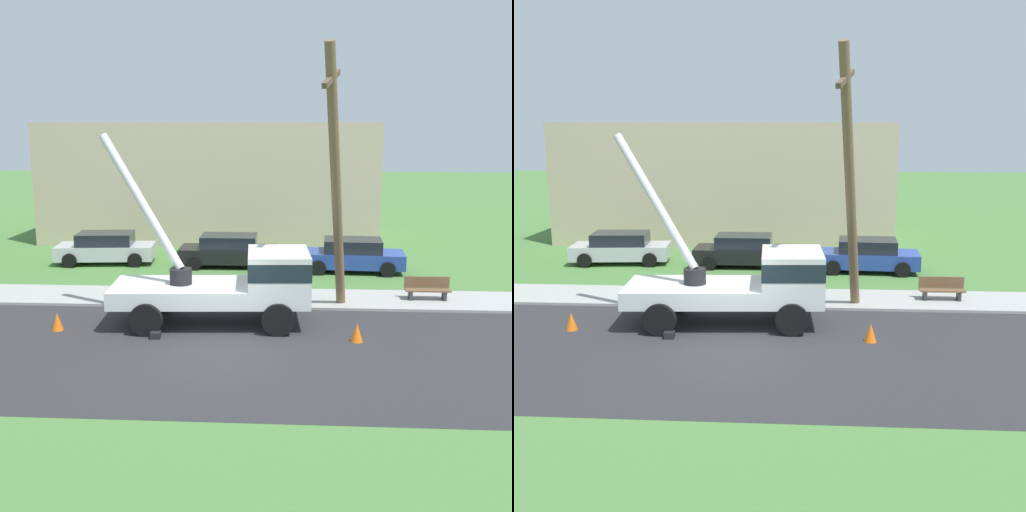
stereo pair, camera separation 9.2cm
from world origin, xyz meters
TOP-DOWN VIEW (x-y plane):
  - ground_plane at (0.00, 12.00)m, footprint 120.00×120.00m
  - road_asphalt at (0.00, 0.00)m, footprint 80.00×8.37m
  - sidewalk_strip at (0.00, 5.46)m, footprint 80.00×2.54m
  - utility_truck at (0.27, 2.65)m, footprint 6.90×3.21m
  - leaning_utility_pole at (3.35, 3.65)m, footprint 1.18×3.31m
  - traffic_cone_ahead at (3.91, 1.10)m, footprint 0.36×0.36m
  - traffic_cone_behind at (-5.23, 1.60)m, footprint 0.36×0.36m
  - parked_sedan_silver at (-6.58, 11.21)m, footprint 4.55×2.29m
  - parked_sedan_black at (-0.85, 10.90)m, footprint 4.41×2.04m
  - parked_sedan_blue at (4.60, 10.21)m, footprint 4.49×2.18m
  - park_bench at (6.85, 5.52)m, footprint 1.60×0.45m
  - lowrise_building_backdrop at (-2.55, 18.17)m, footprint 18.00×6.00m

SIDE VIEW (x-z plane):
  - ground_plane at x=0.00m, z-range 0.00..0.00m
  - road_asphalt at x=0.00m, z-range 0.00..0.01m
  - sidewalk_strip at x=0.00m, z-range 0.00..0.10m
  - traffic_cone_ahead at x=3.91m, z-range 0.00..0.56m
  - traffic_cone_behind at x=-5.23m, z-range 0.00..0.56m
  - park_bench at x=6.85m, z-range 0.01..0.91m
  - parked_sedan_silver at x=-6.58m, z-range 0.00..1.42m
  - parked_sedan_black at x=-0.85m, z-range 0.00..1.42m
  - parked_sedan_blue at x=4.60m, z-range 0.00..1.42m
  - utility_truck at x=0.27m, z-range -1.58..4.40m
  - lowrise_building_backdrop at x=-2.55m, z-range 0.00..6.40m
  - leaning_utility_pole at x=3.35m, z-range 0.11..8.80m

